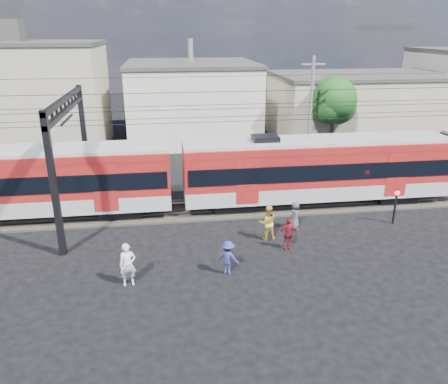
{
  "coord_description": "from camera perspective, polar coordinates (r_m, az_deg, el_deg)",
  "views": [
    {
      "loc": [
        -4.86,
        -16.24,
        10.32
      ],
      "look_at": [
        -1.88,
        5.0,
        2.24
      ],
      "focal_mm": 35.0,
      "sensor_mm": 36.0,
      "label": 1
    }
  ],
  "objects": [
    {
      "name": "ground",
      "position": [
        19.85,
        7.54,
        -10.9
      ],
      "size": [
        120.0,
        120.0,
        0.0
      ],
      "primitive_type": "plane",
      "color": "black",
      "rests_on": "ground"
    },
    {
      "name": "track_bed",
      "position": [
        26.77,
        3.1,
        -1.93
      ],
      "size": [
        70.0,
        3.4,
        0.12
      ],
      "primitive_type": "cube",
      "color": "#2D2823",
      "rests_on": "ground"
    },
    {
      "name": "rail_near",
      "position": [
        26.05,
        3.42,
        -2.32
      ],
      "size": [
        70.0,
        0.12,
        0.12
      ],
      "primitive_type": "cube",
      "color": "#59544C",
      "rests_on": "track_bed"
    },
    {
      "name": "rail_far",
      "position": [
        27.41,
        2.81,
        -1.11
      ],
      "size": [
        70.0,
        0.12,
        0.12
      ],
      "primitive_type": "cube",
      "color": "#59544C",
      "rests_on": "track_bed"
    },
    {
      "name": "commuter_train",
      "position": [
        27.12,
        12.32,
        3.17
      ],
      "size": [
        50.3,
        3.08,
        4.17
      ],
      "color": "black",
      "rests_on": "ground"
    },
    {
      "name": "catenary",
      "position": [
        25.08,
        -16.65,
        7.85
      ],
      "size": [
        70.0,
        9.3,
        7.52
      ],
      "color": "black",
      "rests_on": "ground"
    },
    {
      "name": "building_west",
      "position": [
        42.42,
        -25.02,
        11.08
      ],
      "size": [
        14.28,
        10.2,
        9.3
      ],
      "color": "tan",
      "rests_on": "ground"
    },
    {
      "name": "building_midwest",
      "position": [
        43.85,
        -4.23,
        11.84
      ],
      "size": [
        12.24,
        12.24,
        7.3
      ],
      "color": "beige",
      "rests_on": "ground"
    },
    {
      "name": "building_mideast",
      "position": [
        45.02,
        17.21,
        10.58
      ],
      "size": [
        16.32,
        10.2,
        6.3
      ],
      "color": "tan",
      "rests_on": "ground"
    },
    {
      "name": "utility_pole_mid",
      "position": [
        33.58,
        11.2,
        10.33
      ],
      "size": [
        1.8,
        0.24,
        8.5
      ],
      "color": "slate",
      "rests_on": "ground"
    },
    {
      "name": "tree_near",
      "position": [
        37.53,
        14.39,
        11.33
      ],
      "size": [
        3.82,
        3.64,
        6.72
      ],
      "color": "#382619",
      "rests_on": "ground"
    },
    {
      "name": "pedestrian_a",
      "position": [
        19.11,
        -12.47,
        -9.25
      ],
      "size": [
        0.76,
        0.56,
        1.91
      ],
      "primitive_type": "imported",
      "rotation": [
        0.0,
        0.0,
        0.16
      ],
      "color": "white",
      "rests_on": "ground"
    },
    {
      "name": "pedestrian_b",
      "position": [
        22.63,
        5.71,
        -3.99
      ],
      "size": [
        0.92,
        0.73,
        1.86
      ],
      "primitive_type": "imported",
      "rotation": [
        0.0,
        0.0,
        3.11
      ],
      "color": "gold",
      "rests_on": "ground"
    },
    {
      "name": "pedestrian_c",
      "position": [
        19.51,
        0.53,
        -8.59
      ],
      "size": [
        1.19,
        1.0,
        1.59
      ],
      "primitive_type": "imported",
      "rotation": [
        0.0,
        0.0,
        2.66
      ],
      "color": "navy",
      "rests_on": "ground"
    },
    {
      "name": "pedestrian_d",
      "position": [
        21.78,
        8.35,
        -5.42
      ],
      "size": [
        0.99,
        0.43,
        1.67
      ],
      "primitive_type": "imported",
      "rotation": [
        0.0,
        0.0,
        -0.02
      ],
      "color": "maroon",
      "rests_on": "ground"
    },
    {
      "name": "pedestrian_e",
      "position": [
        24.05,
        9.27,
        -3.02
      ],
      "size": [
        0.55,
        0.8,
        1.57
      ],
      "primitive_type": "imported",
      "rotation": [
        0.0,
        0.0,
        1.51
      ],
      "color": "#47464B",
      "rests_on": "ground"
    },
    {
      "name": "crossing_signal",
      "position": [
        25.91,
        21.55,
        -1.0
      ],
      "size": [
        0.29,
        0.29,
        2.03
      ],
      "color": "black",
      "rests_on": "ground"
    }
  ]
}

